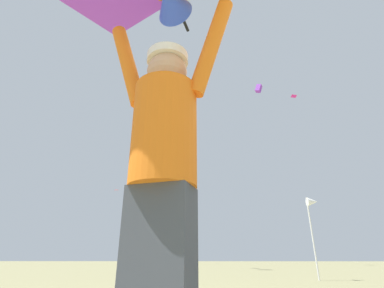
{
  "coord_description": "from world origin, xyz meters",
  "views": [
    {
      "loc": [
        -0.08,
        -1.61,
        0.5
      ],
      "look_at": [
        -0.3,
        2.22,
        2.08
      ],
      "focal_mm": 26.1,
      "sensor_mm": 36.0,
      "label": 1
    }
  ],
  "objects": [
    {
      "name": "kite_flyer_person",
      "position": [
        -0.3,
        -0.29,
        0.94
      ],
      "size": [
        0.81,
        0.41,
        1.92
      ],
      "color": "#424751",
      "rests_on": "ground"
    },
    {
      "name": "marker_flag",
      "position": [
        2.71,
        6.12,
        1.77
      ],
      "size": [
        0.3,
        0.24,
        2.04
      ],
      "color": "silver",
      "rests_on": "ground"
    },
    {
      "name": "distant_kite_red_mid_left",
      "position": [
        -10.71,
        29.77,
        7.89
      ],
      "size": [
        0.64,
        0.64,
        0.17
      ],
      "color": "red"
    },
    {
      "name": "distant_kite_magenta_low_right",
      "position": [
        10.34,
        27.41,
        18.34
      ],
      "size": [
        0.83,
        0.83,
        0.2
      ],
      "color": "#DB2393"
    },
    {
      "name": "distant_kite_orange_high_right",
      "position": [
        -8.1,
        28.66,
        18.48
      ],
      "size": [
        0.79,
        0.81,
        0.32
      ],
      "color": "orange"
    },
    {
      "name": "distant_kite_yellow_overhead_distant",
      "position": [
        -1.96,
        14.47,
        9.15
      ],
      "size": [
        0.69,
        0.71,
        0.24
      ],
      "color": "yellow"
    },
    {
      "name": "distant_kite_purple_mid_right",
      "position": [
        5.22,
        22.44,
        16.28
      ],
      "size": [
        0.85,
        0.68,
        0.9
      ],
      "color": "purple"
    }
  ]
}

